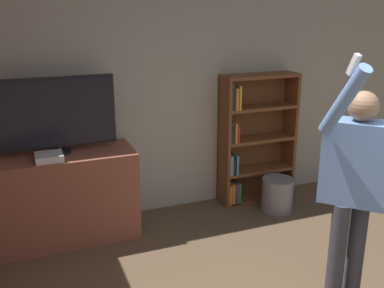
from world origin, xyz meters
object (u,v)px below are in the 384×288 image
object	(u,v)px
game_console	(49,157)
person	(355,179)
television	(56,115)
waste_bin	(277,195)
bookshelf	(252,140)

from	to	relation	value
game_console	person	bearing A→B (deg)	-39.04
television	waste_bin	bearing A→B (deg)	-6.23
television	waste_bin	world-z (taller)	television
game_console	person	world-z (taller)	person
television	waste_bin	size ratio (longest dim) A/B	2.90
television	person	world-z (taller)	person
television	bookshelf	bearing A→B (deg)	3.71
game_console	person	size ratio (longest dim) A/B	0.12
waste_bin	bookshelf	bearing A→B (deg)	109.00
game_console	bookshelf	bearing A→B (deg)	7.84
waste_bin	person	bearing A→B (deg)	-103.00
television	person	bearing A→B (deg)	-43.32
waste_bin	game_console	bearing A→B (deg)	178.11
game_console	waste_bin	xyz separation A→B (m)	(2.37, -0.08, -0.72)
television	bookshelf	size ratio (longest dim) A/B	0.74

